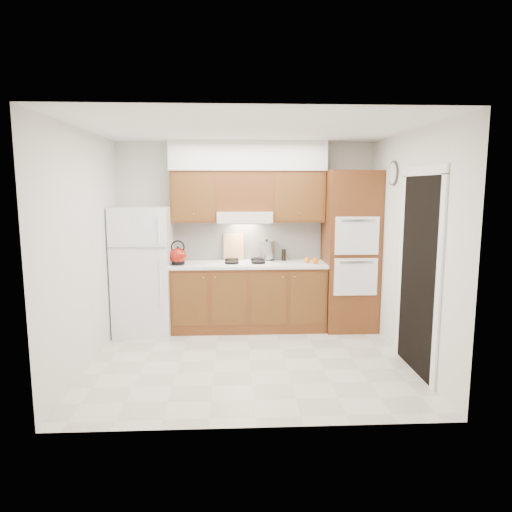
{
  "coord_description": "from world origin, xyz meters",
  "views": [
    {
      "loc": [
        -0.18,
        -5.03,
        1.99
      ],
      "look_at": [
        0.09,
        0.45,
        1.15
      ],
      "focal_mm": 32.0,
      "sensor_mm": 36.0,
      "label": 1
    }
  ],
  "objects_px": {
    "fridge": "(144,270)",
    "kettle": "(178,256)",
    "stock_pot": "(267,250)",
    "oven_cabinet": "(350,251)"
  },
  "relations": [
    {
      "from": "kettle",
      "to": "stock_pot",
      "type": "relative_size",
      "value": 0.92
    },
    {
      "from": "oven_cabinet",
      "to": "kettle",
      "type": "distance_m",
      "value": 2.37
    },
    {
      "from": "fridge",
      "to": "kettle",
      "type": "height_order",
      "value": "fridge"
    },
    {
      "from": "fridge",
      "to": "stock_pot",
      "type": "xyz_separation_m",
      "value": [
        1.7,
        0.25,
        0.23
      ]
    },
    {
      "from": "oven_cabinet",
      "to": "fridge",
      "type": "bearing_deg",
      "value": -179.3
    },
    {
      "from": "kettle",
      "to": "stock_pot",
      "type": "distance_m",
      "value": 1.26
    },
    {
      "from": "kettle",
      "to": "fridge",
      "type": "bearing_deg",
      "value": 152.58
    },
    {
      "from": "fridge",
      "to": "stock_pot",
      "type": "distance_m",
      "value": 1.73
    },
    {
      "from": "kettle",
      "to": "stock_pot",
      "type": "bearing_deg",
      "value": -7.39
    },
    {
      "from": "fridge",
      "to": "oven_cabinet",
      "type": "relative_size",
      "value": 0.78
    }
  ]
}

